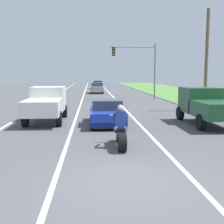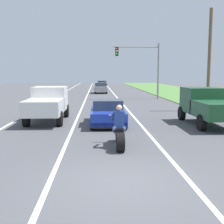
% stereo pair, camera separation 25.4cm
% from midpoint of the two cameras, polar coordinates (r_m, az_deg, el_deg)
% --- Properties ---
extents(ground_plane, '(160.00, 160.00, 0.00)m').
position_cam_midpoint_polar(ground_plane, '(7.67, 1.46, -13.55)').
color(ground_plane, '#4C4C51').
extents(lane_stripe_left_solid, '(0.14, 120.00, 0.01)m').
position_cam_midpoint_polar(lane_stripe_left_solid, '(27.66, -13.87, 1.59)').
color(lane_stripe_left_solid, white).
rests_on(lane_stripe_left_solid, ground).
extents(lane_stripe_right_solid, '(0.14, 120.00, 0.01)m').
position_cam_midpoint_polar(lane_stripe_right_solid, '(27.37, 1.16, 1.75)').
color(lane_stripe_right_solid, white).
rests_on(lane_stripe_right_solid, ground).
extents(lane_stripe_centre_dashed, '(0.14, 120.00, 0.01)m').
position_cam_midpoint_polar(lane_stripe_centre_dashed, '(27.28, -6.40, 1.68)').
color(lane_stripe_centre_dashed, white).
rests_on(lane_stripe_centre_dashed, ground).
extents(grass_verge_right, '(10.00, 120.00, 0.06)m').
position_cam_midpoint_polar(grass_verge_right, '(30.04, 20.77, 1.82)').
color(grass_verge_right, '#517F3D').
rests_on(grass_verge_right, ground).
extents(motorcycle_with_rider, '(0.70, 2.21, 1.62)m').
position_cam_midpoint_polar(motorcycle_with_rider, '(10.87, 1.00, -3.96)').
color(motorcycle_with_rider, black).
rests_on(motorcycle_with_rider, ground).
extents(sports_car_blue, '(1.84, 4.30, 1.37)m').
position_cam_midpoint_polar(sports_car_blue, '(15.86, -1.51, -0.19)').
color(sports_car_blue, '#1E38B2').
rests_on(sports_car_blue, ground).
extents(pickup_truck_left_lane_white, '(2.02, 4.80, 1.98)m').
position_cam_midpoint_polar(pickup_truck_left_lane_white, '(17.17, -13.17, 1.81)').
color(pickup_truck_left_lane_white, silver).
rests_on(pickup_truck_left_lane_white, ground).
extents(pickup_truck_right_shoulder_dark_green, '(2.02, 4.80, 1.98)m').
position_cam_midpoint_polar(pickup_truck_right_shoulder_dark_green, '(16.53, 17.52, 1.44)').
color(pickup_truck_right_shoulder_dark_green, '#1E4C2D').
rests_on(pickup_truck_right_shoulder_dark_green, ground).
extents(traffic_light_mast_near, '(5.00, 0.34, 6.00)m').
position_cam_midpoint_polar(traffic_light_mast_near, '(31.95, 5.45, 9.76)').
color(traffic_light_mast_near, gray).
rests_on(traffic_light_mast_near, ground).
extents(utility_pole_roadside, '(0.24, 0.24, 7.43)m').
position_cam_midpoint_polar(utility_pole_roadside, '(22.72, 17.74, 9.58)').
color(utility_pole_roadside, brown).
rests_on(utility_pole_roadside, ground).
extents(distant_car_far_ahead, '(1.80, 4.00, 1.50)m').
position_cam_midpoint_polar(distant_car_far_ahead, '(41.50, -3.15, 4.77)').
color(distant_car_far_ahead, '#99999E').
rests_on(distant_car_far_ahead, ground).
extents(distant_car_further_ahead, '(1.80, 4.00, 1.50)m').
position_cam_midpoint_polar(distant_car_further_ahead, '(53.78, -2.96, 5.39)').
color(distant_car_further_ahead, '#262628').
rests_on(distant_car_further_ahead, ground).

